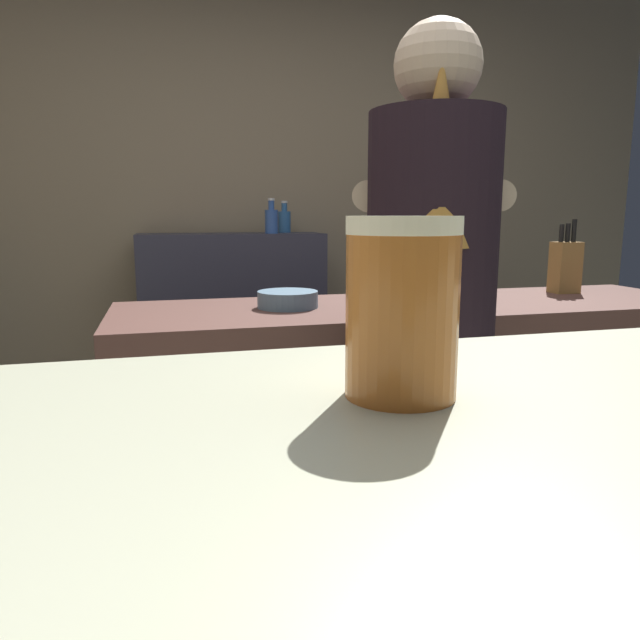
# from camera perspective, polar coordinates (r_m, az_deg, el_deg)

# --- Properties ---
(wall_back) EXTENTS (5.20, 0.10, 2.70)m
(wall_back) POSITION_cam_1_polar(r_m,az_deg,el_deg) (3.54, -6.61, 12.22)
(wall_back) COLOR gray
(wall_back) RESTS_ON ground
(prep_counter) EXTENTS (2.10, 0.60, 0.92)m
(prep_counter) POSITION_cam_1_polar(r_m,az_deg,el_deg) (2.19, 9.61, -10.35)
(prep_counter) COLOR #53342D
(prep_counter) RESTS_ON ground
(back_shelf) EXTENTS (1.00, 0.36, 1.12)m
(back_shelf) POSITION_cam_1_polar(r_m,az_deg,el_deg) (3.31, -8.46, -1.41)
(back_shelf) COLOR #333341
(back_shelf) RESTS_ON ground
(bartender) EXTENTS (0.50, 0.56, 1.70)m
(bartender) POSITION_cam_1_polar(r_m,az_deg,el_deg) (1.57, 10.68, 1.33)
(bartender) COLOR #242E3D
(bartender) RESTS_ON ground
(knife_block) EXTENTS (0.10, 0.08, 0.29)m
(knife_block) POSITION_cam_1_polar(r_m,az_deg,el_deg) (2.50, 22.83, 4.89)
(knife_block) COLOR olive
(knife_block) RESTS_ON prep_counter
(mixing_bowl) EXTENTS (0.20, 0.20, 0.06)m
(mixing_bowl) POSITION_cam_1_polar(r_m,az_deg,el_deg) (1.94, -3.17, 2.03)
(mixing_bowl) COLOR slate
(mixing_bowl) RESTS_ON prep_counter
(chefs_knife) EXTENTS (0.24, 0.03, 0.01)m
(chefs_knife) POSITION_cam_1_polar(r_m,az_deg,el_deg) (2.07, 12.89, 1.63)
(chefs_knife) COLOR silver
(chefs_knife) RESTS_ON prep_counter
(pint_glass_far) EXTENTS (0.08, 0.08, 0.12)m
(pint_glass_far) POSITION_cam_1_polar(r_m,az_deg,el_deg) (0.40, 8.01, 1.18)
(pint_glass_far) COLOR #B26429
(pint_glass_far) RESTS_ON bar_counter
(bottle_soy) EXTENTS (0.07, 0.07, 0.19)m
(bottle_soy) POSITION_cam_1_polar(r_m,az_deg,el_deg) (3.19, -4.76, 9.71)
(bottle_soy) COLOR #3257A1
(bottle_soy) RESTS_ON back_shelf
(bottle_hot_sauce) EXTENTS (0.07, 0.07, 0.18)m
(bottle_hot_sauce) POSITION_cam_1_polar(r_m,az_deg,el_deg) (3.38, -3.50, 9.68)
(bottle_hot_sauce) COLOR #2D6099
(bottle_hot_sauce) RESTS_ON back_shelf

